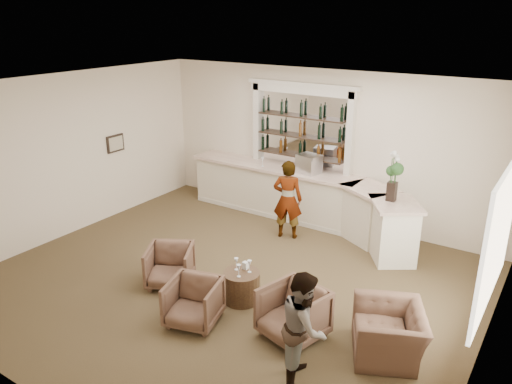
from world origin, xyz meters
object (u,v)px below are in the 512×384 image
armchair_left (170,266)px  cocktail_table (242,286)px  bar_counter (304,198)px  armchair_right (293,313)px  armchair_center (193,302)px  flower_vase (394,173)px  sommelier (288,199)px  guest (304,327)px  espresso_machine (309,164)px  armchair_far (389,332)px

armchair_left → cocktail_table: bearing=-19.0°
bar_counter → armchair_right: size_ratio=6.83×
armchair_center → flower_vase: (1.65, 3.68, 1.32)m
sommelier → guest: sommelier is taller
bar_counter → guest: guest is taller
sommelier → armchair_right: size_ratio=1.96×
armchair_left → armchair_right: size_ratio=0.91×
sommelier → espresso_machine: sommelier is taller
armchair_center → espresso_machine: bearing=79.2°
armchair_left → espresso_machine: size_ratio=1.67×
sommelier → flower_vase: 2.21m
guest → espresso_machine: 5.07m
bar_counter → armchair_right: bearing=-63.6°
bar_counter → guest: (2.36, -4.39, 0.17)m
cocktail_table → armchair_center: (-0.24, -0.90, 0.10)m
sommelier → armchair_left: (-0.70, -2.77, -0.47)m
sommelier → armchair_center: size_ratio=2.16×
cocktail_table → espresso_machine: (-0.63, 3.43, 1.09)m
espresso_machine → cocktail_table: bearing=-66.6°
armchair_left → armchair_center: size_ratio=1.00×
cocktail_table → guest: 2.04m
guest → armchair_right: size_ratio=1.78×
espresso_machine → flower_vase: bearing=-4.7°
sommelier → espresso_machine: 1.06m
flower_vase → armchair_center: bearing=-114.2°
cocktail_table → sommelier: 2.65m
espresso_machine → flower_vase: size_ratio=0.49×
armchair_right → espresso_machine: bearing=130.0°
bar_counter → armchair_far: 4.58m
guest → armchair_right: guest is taller
bar_counter → flower_vase: flower_vase is taller
guest → armchair_far: (0.75, 1.04, -0.40)m
armchair_far → espresso_machine: 4.71m
bar_counter → armchair_left: bar_counter is taller
armchair_left → flower_vase: 4.28m
armchair_left → espresso_machine: espresso_machine is taller
bar_counter → sommelier: sommelier is taller
bar_counter → espresso_machine: (0.05, 0.09, 0.77)m
guest → armchair_left: (-2.99, 0.79, -0.40)m
guest → armchair_center: bearing=59.9°
armchair_left → sommelier: bearing=46.1°
sommelier → armchair_far: sommelier is taller
bar_counter → armchair_left: 3.65m
sommelier → armchair_far: (3.04, -2.52, -0.48)m
guest → armchair_left: 3.12m
armchair_left → armchair_far: 3.74m
espresso_machine → flower_vase: (2.04, -0.65, 0.33)m
sommelier → espresso_machine: bearing=-108.7°
espresso_machine → armchair_center: bearing=-71.9°
cocktail_table → armchair_center: 0.94m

